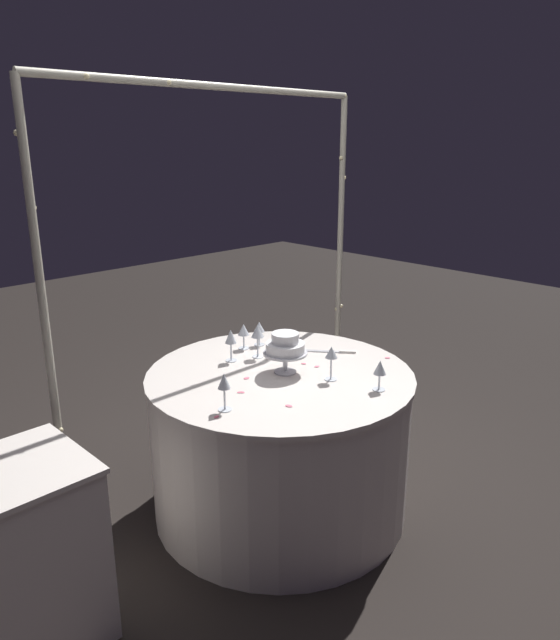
# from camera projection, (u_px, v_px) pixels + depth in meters

# --- Properties ---
(ground_plane) EXTENTS (12.00, 12.00, 0.00)m
(ground_plane) POSITION_uv_depth(u_px,v_px,m) (280.00, 506.00, 3.17)
(ground_plane) COLOR black
(decorative_arch) EXTENTS (1.97, 0.06, 2.14)m
(decorative_arch) POSITION_uv_depth(u_px,v_px,m) (221.00, 237.00, 3.05)
(decorative_arch) COLOR #B7B29E
(decorative_arch) RESTS_ON ground
(main_table) EXTENTS (1.33, 1.33, 0.76)m
(main_table) POSITION_uv_depth(u_px,v_px,m) (280.00, 442.00, 3.06)
(main_table) COLOR silver
(main_table) RESTS_ON ground
(side_table) EXTENTS (0.49, 0.49, 0.75)m
(side_table) POSITION_uv_depth(u_px,v_px,m) (26.00, 556.00, 2.23)
(side_table) COLOR silver
(side_table) RESTS_ON ground
(tiered_cake) EXTENTS (0.22, 0.22, 0.21)m
(tiered_cake) POSITION_uv_depth(u_px,v_px,m) (285.00, 347.00, 2.91)
(tiered_cake) COLOR silver
(tiered_cake) RESTS_ON main_table
(wine_glass_0) EXTENTS (0.06, 0.06, 0.17)m
(wine_glass_0) POSITION_uv_depth(u_px,v_px,m) (224.00, 383.00, 2.51)
(wine_glass_0) COLOR silver
(wine_glass_0) RESTS_ON main_table
(wine_glass_1) EXTENTS (0.06, 0.06, 0.17)m
(wine_glass_1) POSITION_uv_depth(u_px,v_px,m) (331.00, 355.00, 2.82)
(wine_glass_1) COLOR silver
(wine_glass_1) RESTS_ON main_table
(wine_glass_2) EXTENTS (0.06, 0.06, 0.14)m
(wine_glass_2) POSITION_uv_depth(u_px,v_px,m) (259.00, 328.00, 3.31)
(wine_glass_2) COLOR silver
(wine_glass_2) RESTS_ON main_table
(wine_glass_3) EXTENTS (0.07, 0.07, 0.18)m
(wine_glass_3) POSITION_uv_depth(u_px,v_px,m) (258.00, 333.00, 3.12)
(wine_glass_3) COLOR silver
(wine_glass_3) RESTS_ON main_table
(wine_glass_4) EXTENTS (0.06, 0.06, 0.14)m
(wine_glass_4) POSITION_uv_depth(u_px,v_px,m) (244.00, 331.00, 3.26)
(wine_glass_4) COLOR silver
(wine_glass_4) RESTS_ON main_table
(wine_glass_5) EXTENTS (0.06, 0.06, 0.15)m
(wine_glass_5) POSITION_uv_depth(u_px,v_px,m) (380.00, 369.00, 2.71)
(wine_glass_5) COLOR silver
(wine_glass_5) RESTS_ON main_table
(wine_glass_6) EXTENTS (0.06, 0.06, 0.17)m
(wine_glass_6) POSITION_uv_depth(u_px,v_px,m) (231.00, 338.00, 3.07)
(wine_glass_6) COLOR silver
(wine_glass_6) RESTS_ON main_table
(cake_knife) EXTENTS (0.20, 0.24, 0.01)m
(cake_knife) POSITION_uv_depth(u_px,v_px,m) (332.00, 351.00, 3.23)
(cake_knife) COLOR silver
(cake_knife) RESTS_ON main_table
(rose_petal_0) EXTENTS (0.03, 0.02, 0.00)m
(rose_petal_0) POSITION_uv_depth(u_px,v_px,m) (247.00, 378.00, 2.88)
(rose_petal_0) COLOR #EA6B84
(rose_petal_0) RESTS_ON main_table
(rose_petal_1) EXTENTS (0.03, 0.02, 0.00)m
(rose_petal_1) POSITION_uv_depth(u_px,v_px,m) (300.00, 357.00, 3.15)
(rose_petal_1) COLOR #EA6B84
(rose_petal_1) RESTS_ON main_table
(rose_petal_2) EXTENTS (0.04, 0.03, 0.00)m
(rose_petal_2) POSITION_uv_depth(u_px,v_px,m) (388.00, 358.00, 3.14)
(rose_petal_2) COLOR #EA6B84
(rose_petal_2) RESTS_ON main_table
(rose_petal_3) EXTENTS (0.03, 0.03, 0.00)m
(rose_petal_3) POSITION_uv_depth(u_px,v_px,m) (240.00, 392.00, 2.72)
(rose_petal_3) COLOR #EA6B84
(rose_petal_3) RESTS_ON main_table
(rose_petal_4) EXTENTS (0.03, 0.03, 0.00)m
(rose_petal_4) POSITION_uv_depth(u_px,v_px,m) (303.00, 363.00, 3.06)
(rose_petal_4) COLOR #EA6B84
(rose_petal_4) RESTS_ON main_table
(rose_petal_5) EXTENTS (0.03, 0.02, 0.00)m
(rose_petal_5) POSITION_uv_depth(u_px,v_px,m) (217.00, 417.00, 2.48)
(rose_petal_5) COLOR #EA6B84
(rose_petal_5) RESTS_ON main_table
(rose_petal_6) EXTENTS (0.03, 0.02, 0.00)m
(rose_petal_6) POSITION_uv_depth(u_px,v_px,m) (317.00, 366.00, 3.02)
(rose_petal_6) COLOR #EA6B84
(rose_petal_6) RESTS_ON main_table
(rose_petal_7) EXTENTS (0.03, 0.03, 0.00)m
(rose_petal_7) POSITION_uv_depth(u_px,v_px,m) (279.00, 357.00, 3.15)
(rose_petal_7) COLOR #EA6B84
(rose_petal_7) RESTS_ON main_table
(rose_petal_8) EXTENTS (0.03, 0.04, 0.00)m
(rose_petal_8) POSITION_uv_depth(u_px,v_px,m) (289.00, 406.00, 2.58)
(rose_petal_8) COLOR #EA6B84
(rose_petal_8) RESTS_ON main_table
(rose_petal_9) EXTENTS (0.03, 0.03, 0.00)m
(rose_petal_9) POSITION_uv_depth(u_px,v_px,m) (242.00, 392.00, 2.72)
(rose_petal_9) COLOR #EA6B84
(rose_petal_9) RESTS_ON main_table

